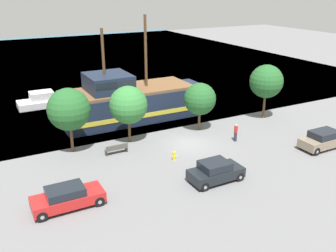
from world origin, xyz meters
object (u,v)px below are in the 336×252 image
object	(u,v)px
parked_car_curb_mid	(324,139)
fire_hydrant	(174,155)
bench_promenade_east	(117,149)
parked_car_curb_front	(216,171)
moored_boat_dockside	(45,101)
pedestrian_walking_near	(236,132)
pirate_ship	(128,101)
parked_car_curb_rear	(67,197)

from	to	relation	value
parked_car_curb_mid	fire_hydrant	bearing A→B (deg)	162.33
bench_promenade_east	parked_car_curb_front	bearing A→B (deg)	-59.11
fire_hydrant	parked_car_curb_front	bearing A→B (deg)	-78.20
parked_car_curb_front	bench_promenade_east	size ratio (longest dim) A/B	2.05
moored_boat_dockside	parked_car_curb_front	xyz separation A→B (m)	(7.24, -24.26, 0.11)
fire_hydrant	pedestrian_walking_near	world-z (taller)	pedestrian_walking_near
parked_car_curb_mid	pedestrian_walking_near	bearing A→B (deg)	140.49
pirate_ship	bench_promenade_east	size ratio (longest dim) A/B	7.97
parked_car_curb_rear	bench_promenade_east	world-z (taller)	parked_car_curb_rear
moored_boat_dockside	parked_car_curb_rear	size ratio (longest dim) A/B	1.43
parked_car_curb_rear	fire_hydrant	distance (m)	9.78
pedestrian_walking_near	pirate_ship	bearing A→B (deg)	120.87
parked_car_curb_front	bench_promenade_east	bearing A→B (deg)	120.89
parked_car_curb_rear	fire_hydrant	size ratio (longest dim) A/B	5.89
parked_car_curb_rear	pedestrian_walking_near	size ratio (longest dim) A/B	2.72
pirate_ship	fire_hydrant	distance (m)	11.26
pirate_ship	parked_car_curb_rear	size ratio (longest dim) A/B	3.41
parked_car_curb_rear	parked_car_curb_mid	bearing A→B (deg)	-2.95
parked_car_curb_front	fire_hydrant	xyz separation A→B (m)	(-0.93, 4.47, -0.34)
parked_car_curb_rear	pedestrian_walking_near	world-z (taller)	pedestrian_walking_near
moored_boat_dockside	pedestrian_walking_near	xyz separation A→B (m)	(13.10, -19.00, 0.19)
fire_hydrant	pedestrian_walking_near	size ratio (longest dim) A/B	0.46
pirate_ship	moored_boat_dockside	size ratio (longest dim) A/B	2.38
parked_car_curb_mid	moored_boat_dockside	bearing A→B (deg)	128.50
pirate_ship	parked_car_curb_mid	size ratio (longest dim) A/B	3.31
parked_car_curb_rear	bench_promenade_east	xyz separation A→B (m)	(5.63, 6.18, -0.28)
parked_car_curb_mid	pedestrian_walking_near	size ratio (longest dim) A/B	2.80
moored_boat_dockside	parked_car_curb_front	size ratio (longest dim) A/B	1.64
moored_boat_dockside	pedestrian_walking_near	size ratio (longest dim) A/B	3.89
parked_car_curb_mid	fire_hydrant	xyz separation A→B (m)	(-12.64, 4.03, -0.38)
parked_car_curb_front	parked_car_curb_mid	bearing A→B (deg)	2.15
bench_promenade_east	pedestrian_walking_near	xyz separation A→B (m)	(10.50, -2.49, 0.39)
parked_car_curb_rear	fire_hydrant	world-z (taller)	parked_car_curb_rear
pirate_ship	pedestrian_walking_near	size ratio (longest dim) A/B	9.25
pirate_ship	bench_promenade_east	world-z (taller)	pirate_ship
pirate_ship	parked_car_curb_mid	xyz separation A→B (m)	(12.04, -15.17, -1.13)
parked_car_curb_mid	fire_hydrant	size ratio (longest dim) A/B	6.07
bench_promenade_east	pedestrian_walking_near	size ratio (longest dim) A/B	1.16
parked_car_curb_mid	pedestrian_walking_near	distance (m)	7.58
moored_boat_dockside	bench_promenade_east	xyz separation A→B (m)	(2.60, -16.51, -0.20)
parked_car_curb_front	parked_car_curb_rear	size ratio (longest dim) A/B	0.88
pirate_ship	parked_car_curb_front	bearing A→B (deg)	-88.80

